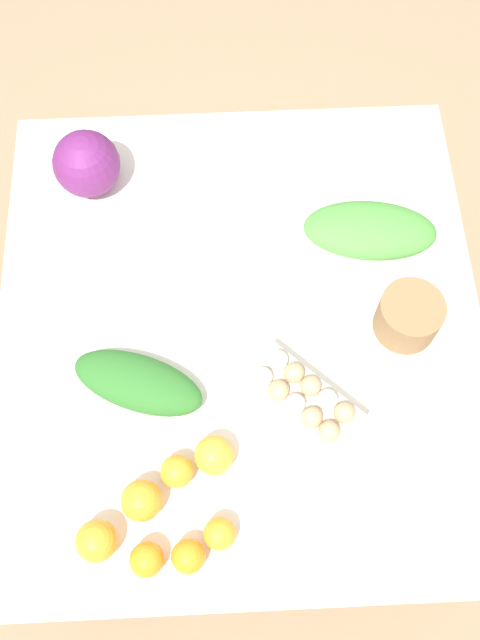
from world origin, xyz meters
TOP-DOWN VIEW (x-y plane):
  - ground_plane at (0.00, 0.00)m, footprint 8.00×8.00m
  - dining_table at (0.00, 0.00)m, footprint 1.20×1.09m
  - cabbage_purple at (0.40, 0.35)m, footprint 0.16×0.16m
  - egg_carton at (-0.20, -0.12)m, footprint 0.26×0.26m
  - paper_bag at (-0.02, -0.37)m, footprint 0.14×0.14m
  - greens_bunch_scallion at (-0.14, 0.22)m, footprint 0.22×0.31m
  - greens_bunch_dandelion at (0.21, -0.31)m, footprint 0.19×0.33m
  - orange_0 at (-0.50, 0.12)m, footprint 0.07×0.07m
  - orange_1 at (-0.39, 0.21)m, footprint 0.08×0.08m
  - orange_2 at (-0.46, 0.06)m, footprint 0.06×0.06m
  - orange_3 at (-0.50, 0.20)m, footprint 0.07×0.07m
  - orange_4 at (-0.46, 0.30)m, footprint 0.08×0.08m
  - orange_5 at (-0.31, 0.07)m, footprint 0.08×0.08m
  - orange_6 at (-0.33, 0.14)m, footprint 0.07×0.07m

SIDE VIEW (x-z plane):
  - ground_plane at x=0.00m, z-range 0.00..0.00m
  - dining_table at x=0.00m, z-range 0.27..0.97m
  - orange_2 at x=-0.46m, z-range 0.71..0.77m
  - orange_0 at x=-0.50m, z-range 0.71..0.77m
  - orange_3 at x=-0.50m, z-range 0.71..0.77m
  - orange_6 at x=-0.33m, z-range 0.71..0.77m
  - greens_bunch_scallion at x=-0.14m, z-range 0.71..0.78m
  - greens_bunch_dandelion at x=0.21m, z-range 0.71..0.78m
  - orange_5 at x=-0.31m, z-range 0.71..0.79m
  - orange_4 at x=-0.46m, z-range 0.71..0.79m
  - orange_1 at x=-0.39m, z-range 0.71..0.79m
  - egg_carton at x=-0.20m, z-range 0.70..0.80m
  - paper_bag at x=-0.02m, z-range 0.71..0.81m
  - cabbage_purple at x=0.40m, z-range 0.71..0.87m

